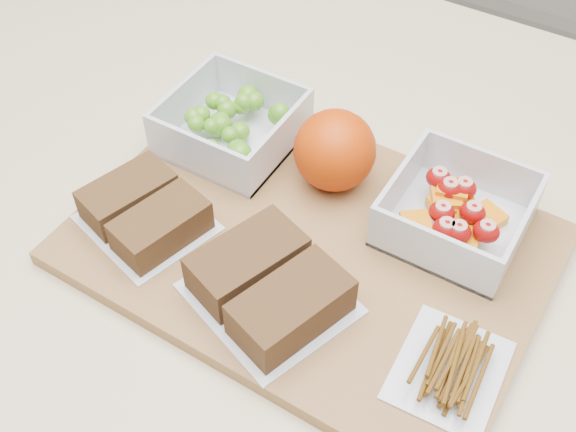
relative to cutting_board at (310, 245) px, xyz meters
name	(u,v)px	position (x,y,z in m)	size (l,w,h in m)	color
cutting_board	(310,245)	(0.00, 0.00, 0.00)	(0.42, 0.30, 0.02)	olive
grape_container	(233,124)	(-0.14, 0.08, 0.03)	(0.12, 0.12, 0.05)	silver
fruit_container	(456,214)	(0.11, 0.08, 0.03)	(0.12, 0.12, 0.05)	silver
orange	(335,150)	(-0.02, 0.08, 0.05)	(0.08, 0.08, 0.08)	#C83A04
sandwich_bag_left	(145,212)	(-0.14, -0.06, 0.03)	(0.14, 0.13, 0.03)	silver
sandwich_bag_center	(269,285)	(0.00, -0.08, 0.03)	(0.16, 0.15, 0.04)	silver
pretzel_bag	(451,364)	(0.16, -0.06, 0.02)	(0.09, 0.10, 0.02)	silver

